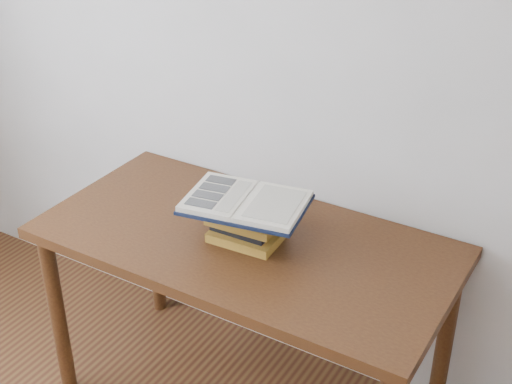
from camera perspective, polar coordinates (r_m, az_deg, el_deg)
The scene contains 3 objects.
desk at distance 2.50m, azimuth -0.87°, elevation -5.53°, with size 1.44×0.72×0.77m.
book_stack at distance 2.41m, azimuth -0.79°, elevation -2.22°, with size 0.25×0.19×0.15m.
open_book at distance 2.33m, azimuth -0.81°, elevation -0.82°, with size 0.43×0.34×0.03m.
Camera 1 is at (1.15, -0.36, 2.10)m, focal length 50.00 mm.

